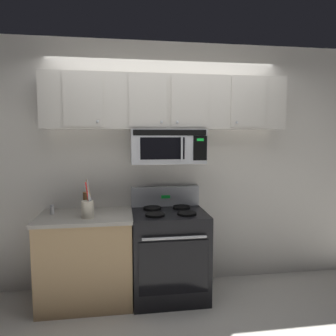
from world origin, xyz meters
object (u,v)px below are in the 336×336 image
at_px(pepper_mill, 86,202).
at_px(over_range_microwave, 167,146).
at_px(utensil_crock_cream, 88,208).
at_px(stove_range, 169,252).
at_px(salt_shaker, 52,210).

bearing_deg(pepper_mill, over_range_microwave, 1.56).
bearing_deg(utensil_crock_cream, stove_range, 8.22).
distance_m(stove_range, over_range_microwave, 1.11).
height_order(stove_range, salt_shaker, stove_range).
bearing_deg(salt_shaker, stove_range, -3.51).
bearing_deg(over_range_microwave, salt_shaker, -177.83).
xyz_separation_m(over_range_microwave, utensil_crock_cream, (-0.80, -0.23, -0.58)).
xyz_separation_m(utensil_crock_cream, salt_shaker, (-0.37, 0.19, -0.05)).
height_order(over_range_microwave, utensil_crock_cream, over_range_microwave).
xyz_separation_m(stove_range, salt_shaker, (-1.17, 0.07, 0.48)).
height_order(stove_range, utensil_crock_cream, utensil_crock_cream).
bearing_deg(pepper_mill, utensil_crock_cream, -78.57).
distance_m(stove_range, utensil_crock_cream, 0.97).
bearing_deg(pepper_mill, stove_range, -6.30).
bearing_deg(stove_range, salt_shaker, 176.49).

